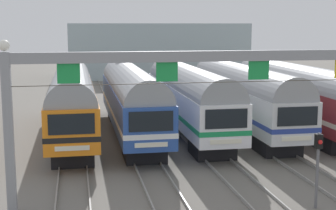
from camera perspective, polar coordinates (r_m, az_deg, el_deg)
The scene contains 10 objects.
ground_plane at distance 35.40m, azimuth 2.28°, elevation -3.22°, with size 160.00×160.00×0.00m, color slate.
track_bed at distance 51.85m, azimuth -1.86°, elevation 0.79°, with size 17.40×70.00×0.15m.
commuter_train_orange at distance 34.08m, azimuth -10.84°, elevation 0.74°, with size 2.88×18.06×5.05m.
commuter_train_blue at distance 34.28m, azimuth -4.18°, elevation 0.93°, with size 2.88×18.06×5.05m.
commuter_train_white at distance 34.92m, azimuth 2.31°, elevation 1.09°, with size 2.88×18.06×4.77m.
commuter_train_silver at distance 36.01m, azimuth 8.50°, elevation 1.24°, with size 2.88×18.06×4.77m.
commuter_train_maroon at distance 37.48m, azimuth 14.25°, elevation 1.37°, with size 2.88×18.06×4.77m.
catenary_gantry at distance 21.76m, azimuth 10.24°, elevation 2.88°, with size 21.14×0.44×6.97m.
yard_signal_mast at distance 21.48m, azimuth 16.69°, elevation -5.61°, with size 0.28×0.35×3.20m.
maintenance_building at distance 74.41m, azimuth -1.27°, elevation 6.26°, with size 25.63×10.00×7.78m, color #9EB2B7.
Camera 1 is at (-7.67, -33.73, 7.52)m, focal length 53.61 mm.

